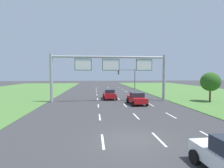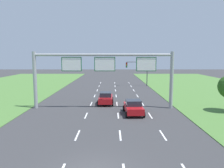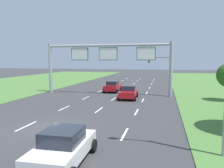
% 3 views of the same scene
% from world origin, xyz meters
% --- Properties ---
extents(ground_plane, '(200.00, 200.00, 0.00)m').
position_xyz_m(ground_plane, '(0.00, 0.00, 0.00)').
color(ground_plane, '#38383A').
extents(lane_dashes_inner_left, '(0.14, 62.40, 0.01)m').
position_xyz_m(lane_dashes_inner_left, '(-1.75, 12.00, 0.00)').
color(lane_dashes_inner_left, white).
rests_on(lane_dashes_inner_left, ground_plane).
extents(lane_dashes_inner_right, '(0.14, 62.40, 0.01)m').
position_xyz_m(lane_dashes_inner_right, '(1.75, 12.00, 0.00)').
color(lane_dashes_inner_right, white).
rests_on(lane_dashes_inner_right, ground_plane).
extents(lane_dashes_slip, '(0.14, 62.40, 0.01)m').
position_xyz_m(lane_dashes_slip, '(5.25, 12.00, 0.00)').
color(lane_dashes_slip, white).
rests_on(lane_dashes_slip, ground_plane).
extents(car_near_red, '(2.29, 4.09, 1.58)m').
position_xyz_m(car_near_red, '(3.28, -4.51, 0.78)').
color(car_near_red, white).
rests_on(car_near_red, ground_plane).
extents(car_lead_silver, '(2.21, 4.11, 1.60)m').
position_xyz_m(car_lead_silver, '(3.46, 12.62, 0.79)').
color(car_lead_silver, red).
rests_on(car_lead_silver, ground_plane).
extents(car_mid_lane, '(2.09, 4.20, 1.60)m').
position_xyz_m(car_mid_lane, '(0.22, 18.01, 0.79)').
color(car_mid_lane, red).
rests_on(car_mid_lane, ground_plane).
extents(sign_gantry, '(17.24, 0.44, 7.00)m').
position_xyz_m(sign_gantry, '(0.14, 15.47, 4.91)').
color(sign_gantry, '#9EA0A5').
rests_on(sign_gantry, ground_plane).
extents(traffic_light_mast, '(4.76, 0.49, 5.60)m').
position_xyz_m(traffic_light_mast, '(6.82, 36.37, 3.87)').
color(traffic_light_mast, '#47494F').
rests_on(traffic_light_mast, ground_plane).
extents(street_lamp, '(2.61, 0.32, 8.50)m').
position_xyz_m(street_lamp, '(10.03, -2.15, 5.08)').
color(street_lamp, '#9EA0A5').
rests_on(street_lamp, ground_plane).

